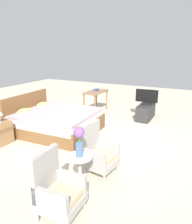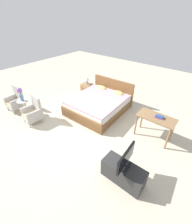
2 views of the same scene
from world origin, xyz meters
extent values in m
plane|color=beige|center=(0.00, 0.00, 0.00)|extent=(16.00, 16.00, 0.00)
cube|color=brown|center=(-0.16, 1.10, 0.14)|extent=(1.83, 2.17, 0.28)
cube|color=white|center=(-0.16, 1.10, 0.40)|extent=(1.76, 2.09, 0.24)
cube|color=#CC9EAD|center=(-0.16, 1.01, 0.55)|extent=(1.80, 1.92, 0.06)
cube|color=brown|center=(-0.20, 2.11, 0.48)|extent=(1.79, 0.15, 0.96)
cube|color=brown|center=(-0.12, 0.07, 0.20)|extent=(1.79, 0.13, 0.40)
ellipsoid|color=#DBC670|center=(-0.58, 1.82, 0.59)|extent=(0.45, 0.30, 0.14)
ellipsoid|color=#DBC670|center=(0.20, 1.85, 0.59)|extent=(0.45, 0.30, 0.14)
cylinder|color=#ADA8A3|center=(-2.42, -1.08, 0.08)|extent=(0.04, 0.04, 0.16)
cylinder|color=#ADA8A3|center=(-2.90, -0.64, 0.08)|extent=(0.04, 0.04, 0.16)
cylinder|color=#ADA8A3|center=(-2.44, -0.62, 0.08)|extent=(0.04, 0.04, 0.16)
cube|color=#ADA8A3|center=(-2.66, -0.86, 0.22)|extent=(0.56, 0.56, 0.12)
cube|color=#C6B289|center=(-2.66, -0.86, 0.33)|extent=(0.52, 0.52, 0.10)
cube|color=#ADA8A3|center=(-2.67, -0.63, 0.60)|extent=(0.54, 0.11, 0.64)
cube|color=#ADA8A3|center=(-2.90, -0.87, 0.41)|extent=(0.09, 0.52, 0.26)
cube|color=#ADA8A3|center=(-2.43, -0.85, 0.41)|extent=(0.09, 0.52, 0.26)
cylinder|color=#ADA8A3|center=(-1.72, -1.06, 0.08)|extent=(0.04, 0.04, 0.16)
cylinder|color=#ADA8A3|center=(-1.26, -1.12, 0.08)|extent=(0.04, 0.04, 0.16)
cylinder|color=#ADA8A3|center=(-1.67, -0.61, 0.08)|extent=(0.04, 0.04, 0.16)
cylinder|color=#ADA8A3|center=(-1.21, -0.66, 0.08)|extent=(0.04, 0.04, 0.16)
cube|color=#ADA8A3|center=(-1.46, -0.86, 0.22)|extent=(0.60, 0.60, 0.12)
cube|color=#C6B289|center=(-1.46, -0.86, 0.33)|extent=(0.55, 0.55, 0.10)
cube|color=#ADA8A3|center=(-1.44, -0.64, 0.60)|extent=(0.55, 0.14, 0.64)
cube|color=#ADA8A3|center=(-1.70, -0.84, 0.41)|extent=(0.13, 0.52, 0.26)
cube|color=#ADA8A3|center=(-1.23, -0.89, 0.41)|extent=(0.13, 0.52, 0.26)
cylinder|color=beige|center=(-2.06, -0.80, 0.01)|extent=(0.28, 0.28, 0.03)
cylinder|color=beige|center=(-2.06, -0.80, 0.30)|extent=(0.06, 0.06, 0.55)
cylinder|color=beige|center=(-2.06, -0.80, 0.59)|extent=(0.40, 0.40, 0.02)
cylinder|color=#4C709E|center=(-2.06, -0.80, 0.71)|extent=(0.11, 0.11, 0.22)
cylinder|color=#477538|center=(-2.06, -0.80, 0.87)|extent=(0.02, 0.02, 0.10)
sphere|color=#8956B7|center=(-2.06, -0.80, 1.00)|extent=(0.17, 0.17, 0.17)
cube|color=#997047|center=(-1.39, 1.81, 0.27)|extent=(0.44, 0.40, 0.53)
cube|color=brown|center=(-1.39, 1.61, 0.37)|extent=(0.37, 0.01, 0.09)
cube|color=#2D2D2D|center=(2.04, -0.77, 0.24)|extent=(0.96, 0.40, 0.48)
cube|color=black|center=(2.04, -0.77, 0.49)|extent=(0.22, 0.33, 0.03)
cylinder|color=black|center=(2.04, -0.77, 0.53)|extent=(0.04, 0.04, 0.05)
cube|color=black|center=(2.04, -0.77, 0.76)|extent=(0.09, 0.69, 0.40)
cube|color=black|center=(2.06, -0.77, 0.76)|extent=(0.05, 0.64, 0.36)
cylinder|color=#8E6B47|center=(1.53, 0.80, 0.36)|extent=(0.05, 0.05, 0.71)
cylinder|color=#8E6B47|center=(2.47, 0.80, 0.36)|extent=(0.05, 0.05, 0.71)
cylinder|color=#8E6B47|center=(1.53, 1.22, 0.36)|extent=(0.05, 0.05, 0.71)
cylinder|color=#8E6B47|center=(2.47, 1.22, 0.36)|extent=(0.05, 0.05, 0.71)
cube|color=#8E6B47|center=(2.00, 1.01, 0.73)|extent=(1.04, 0.52, 0.04)
cube|color=#66387A|center=(2.06, 1.03, 0.77)|extent=(0.24, 0.16, 0.03)
cube|color=#284C8E|center=(2.06, 1.03, 0.80)|extent=(0.21, 0.12, 0.03)
camera|label=1|loc=(-4.64, -2.40, 2.21)|focal=35.00mm
camera|label=2|loc=(2.82, -2.68, 3.23)|focal=24.00mm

